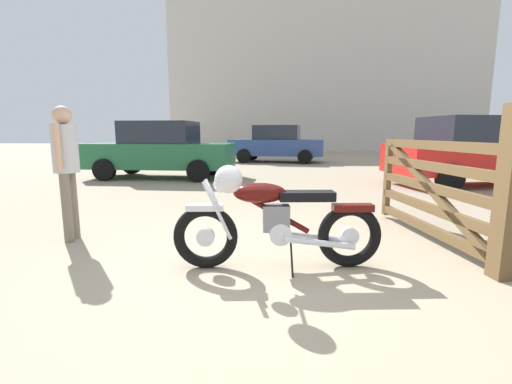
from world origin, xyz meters
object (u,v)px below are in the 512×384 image
dark_sedan_left (488,149)px  silver_sedan_mid (277,144)px  timber_gate (446,188)px  red_hatchback_near (161,150)px  vintage_motorcycle (273,220)px  bystander (66,159)px

dark_sedan_left → silver_sedan_mid: dark_sedan_left is taller
timber_gate → dark_sedan_left: (3.45, 5.23, 0.24)m
red_hatchback_near → vintage_motorcycle: bearing=118.5°
dark_sedan_left → red_hatchback_near: 8.89m
silver_sedan_mid → timber_gate: bearing=107.6°
timber_gate → silver_sedan_mid: (-1.91, 12.23, 0.13)m
vintage_motorcycle → dark_sedan_left: size_ratio=0.42×
timber_gate → silver_sedan_mid: size_ratio=0.57×
timber_gate → silver_sedan_mid: 12.38m
vintage_motorcycle → silver_sedan_mid: silver_sedan_mid is taller
vintage_motorcycle → timber_gate: timber_gate is taller
bystander → red_hatchback_near: 6.30m
vintage_motorcycle → timber_gate: bearing=-163.1°
bystander → vintage_motorcycle: bearing=154.3°
dark_sedan_left → red_hatchback_near: (-8.83, 1.04, -0.10)m
bystander → timber_gate: bearing=171.5°
dark_sedan_left → silver_sedan_mid: 8.81m
timber_gate → red_hatchback_near: (-5.38, 6.27, 0.13)m
bystander → red_hatchback_near: red_hatchback_near is taller
dark_sedan_left → bystander: bearing=23.0°
timber_gate → bystander: 4.55m
dark_sedan_left → silver_sedan_mid: (-5.36, 7.00, -0.10)m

